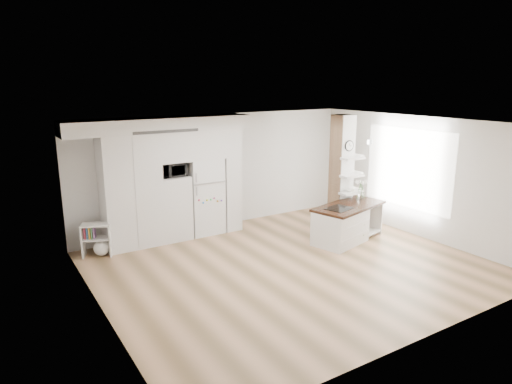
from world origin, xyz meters
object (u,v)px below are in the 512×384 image
floor_plant_a (361,233)px  refrigerator (204,196)px  kitchen_island (343,223)px  bookshelf (99,242)px

floor_plant_a → refrigerator: bearing=137.2°
kitchen_island → bookshelf: 5.14m
refrigerator → floor_plant_a: (2.61, -2.42, -0.66)m
refrigerator → floor_plant_a: size_ratio=4.09×
kitchen_island → floor_plant_a: bearing=-48.7°
kitchen_island → bookshelf: kitchen_island is taller
refrigerator → floor_plant_a: bearing=-42.8°
refrigerator → bookshelf: refrigerator is taller
refrigerator → kitchen_island: 3.20m
refrigerator → floor_plant_a: refrigerator is taller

